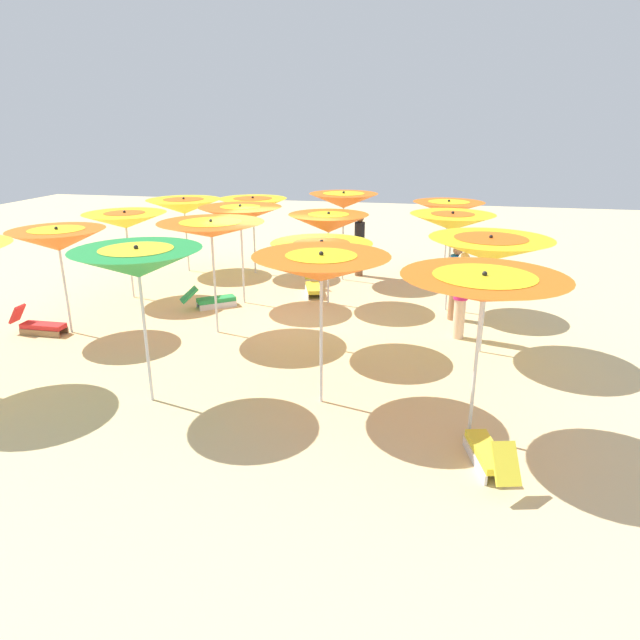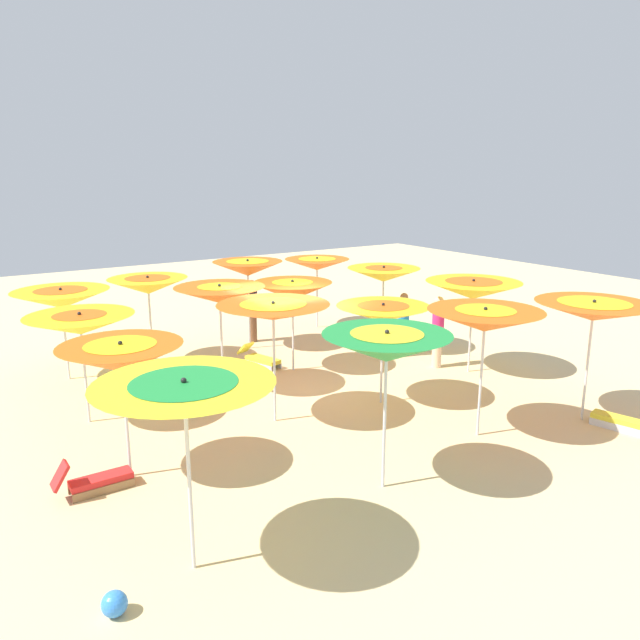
{
  "view_description": "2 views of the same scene",
  "coord_description": "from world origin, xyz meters",
  "px_view_note": "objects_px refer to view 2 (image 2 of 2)",
  "views": [
    {
      "loc": [
        -11.87,
        -3.47,
        4.3
      ],
      "look_at": [
        -2.16,
        -1.41,
        0.83
      ],
      "focal_mm": 31.65,
      "sensor_mm": 36.0,
      "label": 1
    },
    {
      "loc": [
        -11.09,
        6.63,
        4.9
      ],
      "look_at": [
        0.84,
        -1.24,
        1.37
      ],
      "focal_mm": 34.29,
      "sensor_mm": 36.0,
      "label": 2
    }
  ],
  "objects_px": {
    "beach_umbrella_1": "(473,290)",
    "beach_umbrella_12": "(185,399)",
    "beach_umbrella_8": "(387,347)",
    "beach_umbrella_9": "(273,312)",
    "beach_ball": "(114,604)",
    "beachgoer_1": "(438,330)",
    "beach_umbrella_0": "(593,311)",
    "beachgoer_0": "(252,309)",
    "beach_umbrella_11": "(148,286)",
    "beach_umbrella_10": "(220,295)",
    "lounger_3": "(625,420)",
    "beach_umbrella_2": "(384,275)",
    "beachgoer_2": "(403,323)",
    "lounger_0": "(206,395)",
    "beach_umbrella_15": "(61,299)",
    "beach_umbrella_5": "(383,313)",
    "beach_umbrella_14": "(80,324)",
    "beach_umbrella_3": "(317,264)",
    "beach_umbrella_13": "(121,358)",
    "beach_umbrella_4": "(485,320)",
    "lounger_2": "(95,480)",
    "lounger_1": "(260,359)",
    "beach_umbrella_6": "(293,291)",
    "beach_umbrella_7": "(248,268)"
  },
  "relations": [
    {
      "from": "beach_umbrella_10",
      "to": "lounger_3",
      "type": "height_order",
      "value": "beach_umbrella_10"
    },
    {
      "from": "beach_umbrella_0",
      "to": "beach_umbrella_1",
      "type": "xyz_separation_m",
      "value": [
        3.38,
        -0.33,
        -0.16
      ]
    },
    {
      "from": "beach_umbrella_13",
      "to": "beach_umbrella_5",
      "type": "bearing_deg",
      "value": -87.06
    },
    {
      "from": "lounger_3",
      "to": "beach_umbrella_15",
      "type": "bearing_deg",
      "value": 28.45
    },
    {
      "from": "beach_umbrella_1",
      "to": "beach_umbrella_9",
      "type": "xyz_separation_m",
      "value": [
        -0.03,
        5.53,
        0.17
      ]
    },
    {
      "from": "beach_umbrella_0",
      "to": "beach_umbrella_8",
      "type": "bearing_deg",
      "value": 88.69
    },
    {
      "from": "lounger_2",
      "to": "lounger_3",
      "type": "relative_size",
      "value": 0.86
    },
    {
      "from": "beach_umbrella_5",
      "to": "beach_umbrella_14",
      "type": "distance_m",
      "value": 6.02
    },
    {
      "from": "beach_umbrella_15",
      "to": "beach_umbrella_3",
      "type": "bearing_deg",
      "value": -83.54
    },
    {
      "from": "beach_umbrella_5",
      "to": "beach_umbrella_8",
      "type": "relative_size",
      "value": 0.86
    },
    {
      "from": "beach_umbrella_1",
      "to": "beach_umbrella_2",
      "type": "distance_m",
      "value": 2.67
    },
    {
      "from": "beachgoer_1",
      "to": "beach_umbrella_3",
      "type": "bearing_deg",
      "value": 69.78
    },
    {
      "from": "beach_umbrella_8",
      "to": "beach_umbrella_9",
      "type": "xyz_separation_m",
      "value": [
        3.23,
        0.14,
        -0.06
      ]
    },
    {
      "from": "beach_umbrella_8",
      "to": "beach_umbrella_14",
      "type": "height_order",
      "value": "beach_umbrella_8"
    },
    {
      "from": "beach_umbrella_6",
      "to": "lounger_0",
      "type": "distance_m",
      "value": 3.42
    },
    {
      "from": "beach_umbrella_10",
      "to": "beachgoer_1",
      "type": "bearing_deg",
      "value": -105.2
    },
    {
      "from": "beach_umbrella_8",
      "to": "beach_ball",
      "type": "relative_size",
      "value": 8.65
    },
    {
      "from": "beach_umbrella_2",
      "to": "beach_umbrella_0",
      "type": "bearing_deg",
      "value": -176.77
    },
    {
      "from": "beach_umbrella_0",
      "to": "beach_umbrella_15",
      "type": "relative_size",
      "value": 1.11
    },
    {
      "from": "beach_umbrella_8",
      "to": "beach_umbrella_11",
      "type": "relative_size",
      "value": 1.12
    },
    {
      "from": "beachgoer_0",
      "to": "beachgoer_1",
      "type": "relative_size",
      "value": 0.99
    },
    {
      "from": "beach_umbrella_2",
      "to": "lounger_1",
      "type": "distance_m",
      "value": 4.02
    },
    {
      "from": "beach_umbrella_0",
      "to": "beach_umbrella_1",
      "type": "distance_m",
      "value": 3.4
    },
    {
      "from": "beach_umbrella_14",
      "to": "beachgoer_0",
      "type": "height_order",
      "value": "beach_umbrella_14"
    },
    {
      "from": "beach_umbrella_3",
      "to": "beach_umbrella_8",
      "type": "height_order",
      "value": "beach_umbrella_8"
    },
    {
      "from": "beachgoer_2",
      "to": "beach_umbrella_0",
      "type": "bearing_deg",
      "value": 27.09
    },
    {
      "from": "lounger_0",
      "to": "beachgoer_1",
      "type": "height_order",
      "value": "beachgoer_1"
    },
    {
      "from": "beach_umbrella_12",
      "to": "lounger_3",
      "type": "xyz_separation_m",
      "value": [
        -0.61,
        -8.56,
        -2.07
      ]
    },
    {
      "from": "beach_umbrella_9",
      "to": "beach_umbrella_15",
      "type": "distance_m",
      "value": 5.73
    },
    {
      "from": "beach_umbrella_5",
      "to": "beach_umbrella_7",
      "type": "height_order",
      "value": "beach_umbrella_7"
    },
    {
      "from": "beach_umbrella_2",
      "to": "beach_umbrella_11",
      "type": "relative_size",
      "value": 1.04
    },
    {
      "from": "beach_umbrella_6",
      "to": "beach_umbrella_7",
      "type": "distance_m",
      "value": 2.34
    },
    {
      "from": "beachgoer_0",
      "to": "beach_umbrella_11",
      "type": "bearing_deg",
      "value": 98.79
    },
    {
      "from": "beach_umbrella_0",
      "to": "lounger_3",
      "type": "distance_m",
      "value": 2.19
    },
    {
      "from": "beachgoer_1",
      "to": "beachgoer_2",
      "type": "distance_m",
      "value": 1.21
    },
    {
      "from": "beach_umbrella_10",
      "to": "beach_umbrella_5",
      "type": "bearing_deg",
      "value": -135.22
    },
    {
      "from": "beach_umbrella_15",
      "to": "beachgoer_2",
      "type": "relative_size",
      "value": 1.29
    },
    {
      "from": "beach_umbrella_0",
      "to": "beach_ball",
      "type": "xyz_separation_m",
      "value": [
        -0.47,
        9.41,
        -2.09
      ]
    },
    {
      "from": "beach_umbrella_10",
      "to": "lounger_2",
      "type": "distance_m",
      "value": 5.12
    },
    {
      "from": "beach_umbrella_14",
      "to": "lounger_2",
      "type": "distance_m",
      "value": 3.46
    },
    {
      "from": "beach_umbrella_4",
      "to": "beach_umbrella_3",
      "type": "bearing_deg",
      "value": -12.74
    },
    {
      "from": "lounger_1",
      "to": "beach_umbrella_4",
      "type": "bearing_deg",
      "value": -3.72
    },
    {
      "from": "beach_ball",
      "to": "beachgoer_1",
      "type": "bearing_deg",
      "value": -64.0
    },
    {
      "from": "lounger_0",
      "to": "lounger_2",
      "type": "distance_m",
      "value": 3.85
    },
    {
      "from": "beach_umbrella_1",
      "to": "beach_umbrella_12",
      "type": "bearing_deg",
      "value": 112.17
    },
    {
      "from": "beach_umbrella_0",
      "to": "beach_umbrella_2",
      "type": "xyz_separation_m",
      "value": [
        5.96,
        0.34,
        -0.1
      ]
    },
    {
      "from": "beach_umbrella_0",
      "to": "beach_umbrella_15",
      "type": "xyz_separation_m",
      "value": [
        8.28,
        8.1,
        -0.27
      ]
    },
    {
      "from": "beach_umbrella_5",
      "to": "beach_umbrella_9",
      "type": "relative_size",
      "value": 0.9
    },
    {
      "from": "beach_umbrella_13",
      "to": "lounger_1",
      "type": "relative_size",
      "value": 1.75
    },
    {
      "from": "beach_umbrella_2",
      "to": "beach_umbrella_5",
      "type": "height_order",
      "value": "beach_umbrella_2"
    }
  ]
}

